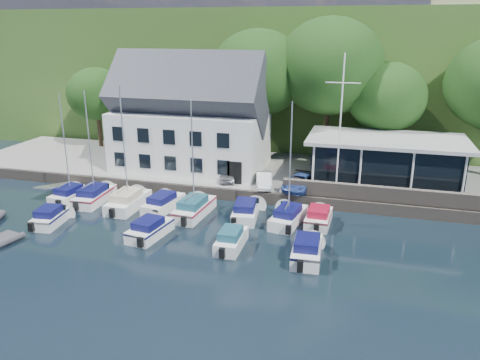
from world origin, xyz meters
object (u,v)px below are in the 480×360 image
(boat_r1_5, at_px, (246,209))
(boat_r2_0, at_px, (51,215))
(boat_r1_4, at_px, (193,158))
(car_blue, at_px, (300,181))
(boat_r2_4, at_px, (307,248))
(boat_r1_6, at_px, (290,169))
(boat_r1_7, at_px, (319,216))
(club_pavilion, at_px, (385,161))
(flagpole, at_px, (340,126))
(car_white, at_px, (264,180))
(boat_r1_1, at_px, (90,151))
(car_dgrey, at_px, (296,182))
(boat_r2_3, at_px, (231,238))
(boat_r2_2, at_px, (150,227))
(boat_r1_2, at_px, (125,154))
(boat_r1_3, at_px, (163,201))
(harbor_building, at_px, (191,123))
(car_silver, at_px, (226,174))
(boat_r1_0, at_px, (66,152))

(boat_r1_5, xyz_separation_m, boat_r2_0, (-13.71, -5.07, -0.01))
(boat_r1_4, bearing_deg, car_blue, 40.47)
(boat_r2_4, bearing_deg, boat_r1_4, 149.80)
(boat_r1_6, height_order, boat_r1_7, boat_r1_6)
(club_pavilion, xyz_separation_m, boat_r1_6, (-6.86, -8.55, 1.22))
(club_pavilion, relative_size, flagpole, 1.18)
(boat_r1_7, bearing_deg, boat_r2_4, -89.27)
(club_pavilion, height_order, flagpole, flagpole)
(flagpole, xyz_separation_m, boat_r2_4, (-0.96, -10.28, -5.83))
(car_white, bearing_deg, boat_r1_1, -173.76)
(car_dgrey, relative_size, boat_r1_1, 0.44)
(boat_r1_7, distance_m, boat_r2_3, 7.47)
(boat_r2_0, height_order, boat_r2_2, boat_r2_2)
(car_blue, distance_m, boat_r1_1, 17.50)
(boat_r1_1, distance_m, boat_r1_2, 3.45)
(boat_r1_3, bearing_deg, boat_r1_4, -0.90)
(boat_r1_6, bearing_deg, boat_r1_3, -170.60)
(car_white, relative_size, boat_r1_6, 0.42)
(car_white, height_order, car_dgrey, car_white)
(club_pavilion, relative_size, boat_r1_7, 2.59)
(car_blue, bearing_deg, boat_r1_3, -141.20)
(boat_r1_3, relative_size, boat_r2_3, 1.17)
(boat_r1_6, bearing_deg, car_white, 131.05)
(car_dgrey, height_order, boat_r1_4, boat_r1_4)
(car_white, height_order, flagpole, flagpole)
(harbor_building, bearing_deg, flagpole, -15.81)
(flagpole, bearing_deg, boat_r1_3, -159.57)
(boat_r1_2, xyz_separation_m, boat_r2_3, (10.08, -4.60, -3.88))
(boat_r1_3, xyz_separation_m, boat_r1_6, (10.18, -0.10, 3.58))
(car_white, relative_size, car_dgrey, 0.94)
(boat_r1_2, xyz_separation_m, boat_r2_0, (-4.01, -4.43, -3.89))
(boat_r1_1, xyz_separation_m, boat_r2_2, (7.50, -5.03, -3.72))
(car_blue, distance_m, flagpole, 5.75)
(flagpole, height_order, boat_r1_4, flagpole)
(boat_r1_2, relative_size, boat_r2_2, 1.70)
(boat_r2_0, bearing_deg, club_pavilion, 21.59)
(boat_r1_5, xyz_separation_m, boat_r1_6, (3.36, -0.27, 3.58))
(car_silver, height_order, boat_r1_7, car_silver)
(flagpole, bearing_deg, boat_r2_0, -153.96)
(car_blue, xyz_separation_m, boat_r1_7, (2.12, -4.72, -0.98))
(harbor_building, bearing_deg, boat_r1_5, -48.48)
(car_white, bearing_deg, boat_r2_0, -158.66)
(boat_r1_5, distance_m, boat_r2_2, 7.61)
(harbor_building, bearing_deg, boat_r1_6, -39.11)
(boat_r1_0, relative_size, boat_r1_5, 1.41)
(boat_r1_3, bearing_deg, boat_r1_5, 10.14)
(boat_r2_0, bearing_deg, boat_r2_2, -8.06)
(harbor_building, height_order, club_pavilion, harbor_building)
(boat_r2_2, bearing_deg, boat_r1_3, 111.88)
(car_silver, xyz_separation_m, boat_r2_4, (8.73, -11.07, -0.81))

